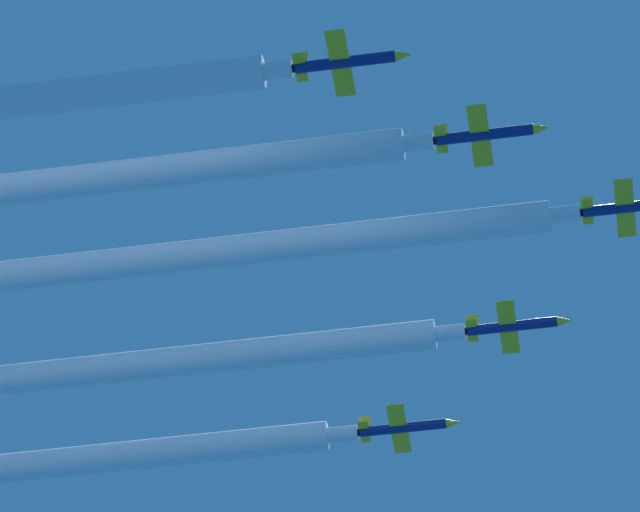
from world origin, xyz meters
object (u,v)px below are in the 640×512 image
(jet_outer_left, at_px, (406,427))
(jet_left_wingman, at_px, (515,326))
(jet_right_wingman, at_px, (488,134))
(jet_lead, at_px, (633,207))
(jet_outer_right, at_px, (349,62))

(jet_outer_left, bearing_deg, jet_left_wingman, 46.48)
(jet_left_wingman, height_order, jet_right_wingman, jet_right_wingman)
(jet_left_wingman, distance_m, jet_right_wingman, 25.26)
(jet_right_wingman, bearing_deg, jet_outer_left, -161.72)
(jet_lead, relative_size, jet_left_wingman, 1.00)
(jet_lead, xyz_separation_m, jet_left_wingman, (-12.75, -12.44, -1.67))
(jet_lead, relative_size, jet_right_wingman, 1.00)
(jet_outer_left, bearing_deg, jet_right_wingman, 18.28)
(jet_lead, height_order, jet_left_wingman, jet_lead)
(jet_lead, xyz_separation_m, jet_outer_left, (-24.53, -24.85, -3.03))
(jet_lead, relative_size, jet_outer_right, 1.00)
(jet_lead, relative_size, jet_outer_left, 1.00)
(jet_right_wingman, height_order, jet_outer_right, jet_right_wingman)
(jet_lead, distance_m, jet_outer_right, 33.93)
(jet_right_wingman, xyz_separation_m, jet_outer_left, (-37.04, -12.24, -1.43))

